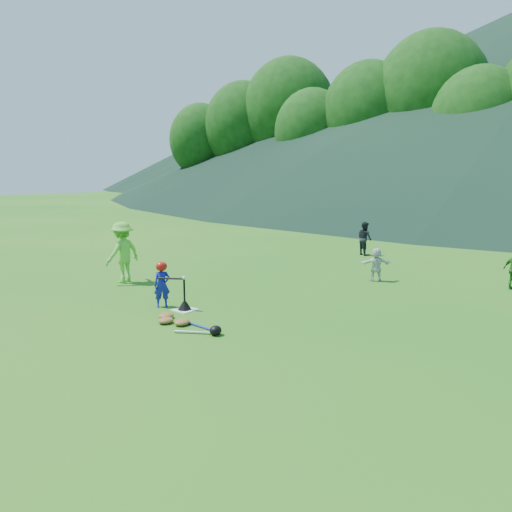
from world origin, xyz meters
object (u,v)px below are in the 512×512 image
(home_plate, at_px, (185,310))
(fielder_d, at_px, (376,265))
(adult_coach, at_px, (123,252))
(fielder_b, at_px, (365,238))
(batter_child, at_px, (162,285))
(equipment_pile, at_px, (182,322))
(batting_tee, at_px, (185,305))

(home_plate, relative_size, fielder_d, 0.48)
(adult_coach, xyz_separation_m, fielder_b, (3.00, 8.48, -0.23))
(home_plate, relative_size, batter_child, 0.44)
(batter_child, xyz_separation_m, fielder_b, (0.16, 9.49, 0.11))
(equipment_pile, bearing_deg, adult_coach, 158.32)
(batter_child, relative_size, adult_coach, 0.60)
(batting_tee, bearing_deg, fielder_d, 70.71)
(fielder_b, relative_size, batting_tee, 1.81)
(batter_child, distance_m, fielder_b, 9.49)
(batter_child, relative_size, batting_tee, 1.50)
(adult_coach, xyz_separation_m, batting_tee, (3.45, -0.88, -0.72))
(batter_child, distance_m, adult_coach, 3.04)
(batter_child, xyz_separation_m, adult_coach, (-2.84, 1.00, 0.34))
(adult_coach, bearing_deg, batter_child, 65.72)
(adult_coach, xyz_separation_m, fielder_d, (5.37, 4.60, -0.37))
(adult_coach, height_order, equipment_pile, adult_coach)
(home_plate, height_order, batter_child, batter_child)
(home_plate, xyz_separation_m, fielder_b, (-0.44, 9.36, 0.61))
(batting_tee, distance_m, equipment_pile, 1.12)
(adult_coach, relative_size, fielder_d, 1.79)
(home_plate, xyz_separation_m, equipment_pile, (0.78, -0.80, 0.06))
(adult_coach, distance_m, batting_tee, 3.63)
(fielder_d, relative_size, equipment_pile, 0.53)
(batter_child, xyz_separation_m, equipment_pile, (1.38, -0.68, -0.44))
(fielder_b, bearing_deg, batter_child, 117.07)
(home_plate, relative_size, equipment_pile, 0.25)
(batting_tee, height_order, equipment_pile, batting_tee)
(fielder_b, bearing_deg, equipment_pile, 124.90)
(batter_child, relative_size, equipment_pile, 0.57)
(fielder_d, distance_m, equipment_pile, 6.40)
(batting_tee, bearing_deg, fielder_b, 92.71)
(home_plate, bearing_deg, fielder_b, 92.71)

